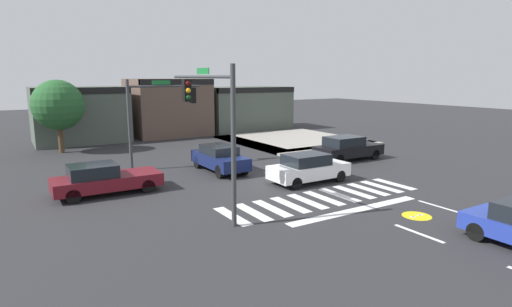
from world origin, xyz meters
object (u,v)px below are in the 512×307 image
Objects in this scene: traffic_signal_southwest at (210,112)px; car_navy at (220,158)px; roadside_tree at (58,105)px; car_black at (347,148)px; car_white at (308,168)px; car_maroon at (104,179)px; traffic_signal_northwest at (159,107)px.

traffic_signal_southwest reaches higher than car_navy.
roadside_tree is at bearing 10.89° from traffic_signal_southwest.
car_black reaches higher than car_white.
car_navy is at bearing 11.70° from car_maroon.
car_black is at bearing -39.26° from roadside_tree.
traffic_signal_northwest is 9.60m from car_white.
car_navy reaches higher than car_maroon.
car_navy is at bearing -29.32° from traffic_signal_southwest.
car_white is (5.20, -7.56, -2.85)m from traffic_signal_northwest.
traffic_signal_northwest is at bearing -6.78° from traffic_signal_southwest.
car_navy is (6.67, 1.38, 0.06)m from car_maroon.
traffic_signal_southwest is at bearing -58.01° from car_maroon.
traffic_signal_southwest is at bearing -79.11° from roadside_tree.
traffic_signal_northwest is at bearing -139.69° from car_navy.
car_maroon is 0.93× the size of roadside_tree.
car_navy is (2.47, -2.91, -2.83)m from traffic_signal_northwest.
roadside_tree reaches higher than car_white.
roadside_tree is at bearing 140.74° from car_black.
car_black is at bearing -0.15° from car_maroon.
roadside_tree is (-9.69, 15.90, 2.63)m from car_white.
roadside_tree reaches higher than car_maroon.
car_white is 0.98× the size of car_navy.
traffic_signal_southwest is at bearing 15.15° from car_white.
traffic_signal_southwest reaches higher than roadside_tree.
car_maroon is 1.11× the size of car_navy.
roadside_tree is (-0.28, 12.64, 2.67)m from car_maroon.
traffic_signal_northwest is 4.75m from car_navy.
car_white is 18.81m from roadside_tree.
traffic_signal_northwest reaches higher than roadside_tree.
car_black is (11.02, -4.33, -2.82)m from traffic_signal_northwest.
car_maroon is 6.82m from car_navy.
traffic_signal_southwest is 1.12× the size of roadside_tree.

